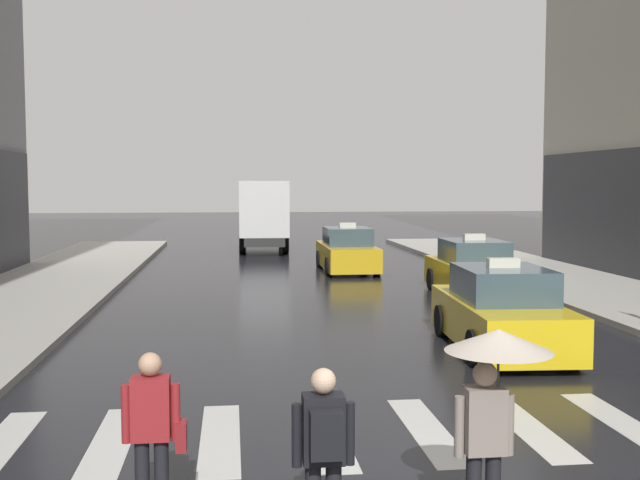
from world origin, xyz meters
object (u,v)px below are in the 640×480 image
at_px(taxi_third, 347,252).
at_px(box_truck, 263,212).
at_px(pedestrian_with_umbrella, 493,376).
at_px(pedestrian_with_backpack, 324,447).
at_px(taxi_lead, 501,313).
at_px(taxi_second, 473,271).
at_px(pedestrian_with_handbag, 153,427).

relative_size(taxi_third, box_truck, 0.60).
relative_size(pedestrian_with_umbrella, pedestrian_with_backpack, 1.18).
distance_m(box_truck, pedestrian_with_umbrella, 30.17).
xyz_separation_m(taxi_lead, box_truck, (-3.68, 22.48, 1.13)).
relative_size(box_truck, pedestrian_with_backpack, 4.60).
relative_size(taxi_second, pedestrian_with_backpack, 2.78).
bearing_deg(taxi_lead, box_truck, 99.29).
distance_m(taxi_second, pedestrian_with_handbag, 15.87).
height_order(taxi_second, pedestrian_with_backpack, taxi_second).
height_order(box_truck, pedestrian_with_handbag, box_truck).
bearing_deg(pedestrian_with_backpack, box_truck, 88.60).
bearing_deg(taxi_lead, taxi_second, 76.35).
height_order(taxi_lead, box_truck, box_truck).
bearing_deg(pedestrian_with_umbrella, taxi_lead, 69.43).
relative_size(taxi_second, pedestrian_with_umbrella, 2.36).
xyz_separation_m(box_truck, pedestrian_with_backpack, (-0.74, -30.27, -0.88)).
xyz_separation_m(taxi_third, pedestrian_with_handbag, (-4.98, -20.46, 0.21)).
bearing_deg(box_truck, taxi_lead, -80.71).
relative_size(taxi_lead, pedestrian_with_backpack, 2.80).
relative_size(taxi_lead, taxi_second, 1.01).
bearing_deg(pedestrian_with_backpack, taxi_lead, 60.43).
bearing_deg(taxi_lead, pedestrian_with_handbag, -130.51).
height_order(taxi_lead, pedestrian_with_handbag, taxi_lead).
xyz_separation_m(pedestrian_with_umbrella, pedestrian_with_handbag, (-3.07, 0.72, -0.58)).
distance_m(taxi_lead, taxi_third, 13.53).
height_order(taxi_lead, pedestrian_with_backpack, taxi_lead).
bearing_deg(taxi_third, pedestrian_with_umbrella, -95.16).
bearing_deg(pedestrian_with_handbag, taxi_third, 76.33).
distance_m(taxi_third, pedestrian_with_backpack, 21.56).
xyz_separation_m(taxi_third, box_truck, (-2.71, 8.98, 1.13)).
bearing_deg(pedestrian_with_umbrella, box_truck, 91.51).
distance_m(taxi_lead, pedestrian_with_backpack, 8.96).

